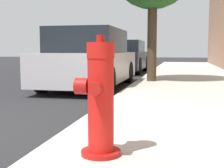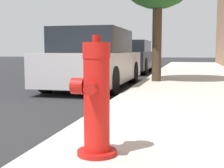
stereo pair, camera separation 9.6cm
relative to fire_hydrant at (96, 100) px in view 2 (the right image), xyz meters
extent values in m
cube|color=beige|center=(0.93, 0.39, -0.50)|extent=(3.01, 40.00, 0.12)
cylinder|color=#A91511|center=(0.01, 0.00, -0.42)|extent=(0.32, 0.32, 0.03)
cylinder|color=red|center=(0.01, 0.00, -0.04)|extent=(0.20, 0.20, 0.73)
cylinder|color=red|center=(0.01, 0.00, 0.39)|extent=(0.22, 0.22, 0.12)
cylinder|color=#A91511|center=(0.01, 0.00, 0.48)|extent=(0.06, 0.06, 0.06)
cylinder|color=#A91511|center=(0.01, -0.14, 0.11)|extent=(0.10, 0.08, 0.10)
cylinder|color=#A91511|center=(0.01, 0.14, 0.11)|extent=(0.10, 0.08, 0.10)
cylinder|color=#A91511|center=(-0.15, 0.00, 0.11)|extent=(0.10, 0.13, 0.13)
cube|color=#B7B7BC|center=(-1.65, 5.36, -0.03)|extent=(1.69, 4.15, 0.72)
cube|color=black|center=(-1.65, 5.20, 0.63)|extent=(1.55, 2.28, 0.59)
cylinder|color=black|center=(-2.41, 6.65, -0.25)|extent=(0.20, 0.62, 0.62)
cylinder|color=black|center=(-0.88, 6.65, -0.25)|extent=(0.20, 0.62, 0.62)
cylinder|color=black|center=(-2.41, 4.08, -0.25)|extent=(0.20, 0.62, 0.62)
cylinder|color=black|center=(-0.88, 4.08, -0.25)|extent=(0.20, 0.62, 0.62)
cube|color=black|center=(-1.77, 10.82, -0.02)|extent=(1.71, 3.86, 0.70)
cube|color=black|center=(-1.77, 10.66, 0.57)|extent=(1.58, 2.12, 0.47)
cylinder|color=black|center=(-2.54, 12.01, -0.22)|extent=(0.20, 0.67, 0.67)
cylinder|color=black|center=(-0.99, 12.01, -0.22)|extent=(0.20, 0.67, 0.67)
cylinder|color=black|center=(-2.54, 9.62, -0.22)|extent=(0.20, 0.67, 0.67)
cylinder|color=black|center=(-0.99, 9.62, -0.22)|extent=(0.20, 0.67, 0.67)
cylinder|color=#423323|center=(-0.16, 6.16, 0.72)|extent=(0.25, 0.25, 2.32)
camera|label=1|loc=(0.61, -2.34, 0.39)|focal=50.00mm
camera|label=2|loc=(0.71, -2.32, 0.39)|focal=50.00mm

